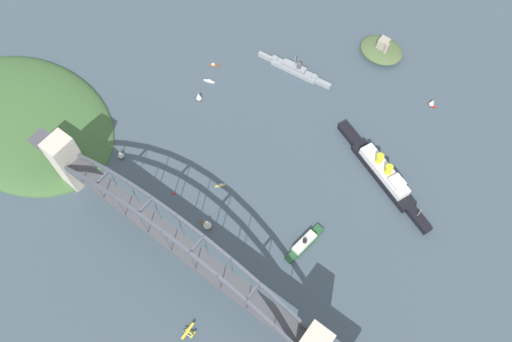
{
  "coord_description": "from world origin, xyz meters",
  "views": [
    {
      "loc": [
        103.09,
        -55.7,
        325.85
      ],
      "look_at": [
        0.0,
        79.58,
        8.0
      ],
      "focal_mm": 35.32,
      "sensor_mm": 36.0,
      "label": 1
    }
  ],
  "objects_px": {
    "harbor_arch_bridge": "(178,245)",
    "ocean_liner": "(383,173)",
    "small_boat_2": "(199,96)",
    "fort_island_mid_harbor": "(381,50)",
    "small_boat_1": "(120,154)",
    "small_boat_5": "(209,81)",
    "channel_marker_buoy": "(174,193)",
    "naval_cruiser": "(295,69)",
    "small_boat_6": "(220,185)",
    "small_boat_0": "(214,65)",
    "small_boat_4": "(432,103)",
    "small_boat_3": "(207,223)",
    "harbor_ferry_steamer": "(304,243)",
    "seaplane_taxiing_near_bridge": "(189,332)"
  },
  "relations": [
    {
      "from": "small_boat_1",
      "to": "small_boat_4",
      "type": "height_order",
      "value": "small_boat_1"
    },
    {
      "from": "small_boat_4",
      "to": "small_boat_6",
      "type": "height_order",
      "value": "small_boat_4"
    },
    {
      "from": "fort_island_mid_harbor",
      "to": "small_boat_5",
      "type": "xyz_separation_m",
      "value": [
        -95.16,
        -110.07,
        -3.79
      ]
    },
    {
      "from": "fort_island_mid_harbor",
      "to": "channel_marker_buoy",
      "type": "height_order",
      "value": "fort_island_mid_harbor"
    },
    {
      "from": "fort_island_mid_harbor",
      "to": "naval_cruiser",
      "type": "bearing_deg",
      "value": -127.67
    },
    {
      "from": "small_boat_1",
      "to": "small_boat_2",
      "type": "bearing_deg",
      "value": 80.85
    },
    {
      "from": "channel_marker_buoy",
      "to": "harbor_arch_bridge",
      "type": "bearing_deg",
      "value": -40.38
    },
    {
      "from": "naval_cruiser",
      "to": "small_boat_4",
      "type": "height_order",
      "value": "naval_cruiser"
    },
    {
      "from": "ocean_liner",
      "to": "channel_marker_buoy",
      "type": "relative_size",
      "value": 35.51
    },
    {
      "from": "harbor_arch_bridge",
      "to": "small_boat_3",
      "type": "bearing_deg",
      "value": 96.53
    },
    {
      "from": "small_boat_1",
      "to": "small_boat_3",
      "type": "distance_m",
      "value": 87.03
    },
    {
      "from": "small_boat_6",
      "to": "channel_marker_buoy",
      "type": "distance_m",
      "value": 33.86
    },
    {
      "from": "small_boat_5",
      "to": "harbor_ferry_steamer",
      "type": "bearing_deg",
      "value": -25.7
    },
    {
      "from": "harbor_arch_bridge",
      "to": "small_boat_2",
      "type": "height_order",
      "value": "harbor_arch_bridge"
    },
    {
      "from": "small_boat_1",
      "to": "channel_marker_buoy",
      "type": "distance_m",
      "value": 51.84
    },
    {
      "from": "ocean_liner",
      "to": "small_boat_3",
      "type": "distance_m",
      "value": 131.62
    },
    {
      "from": "harbor_arch_bridge",
      "to": "small_boat_4",
      "type": "height_order",
      "value": "harbor_arch_bridge"
    },
    {
      "from": "small_boat_6",
      "to": "small_boat_0",
      "type": "bearing_deg",
      "value": 132.04
    },
    {
      "from": "small_boat_1",
      "to": "small_boat_4",
      "type": "xyz_separation_m",
      "value": [
        161.82,
        182.23,
        -0.54
      ]
    },
    {
      "from": "harbor_ferry_steamer",
      "to": "small_boat_2",
      "type": "height_order",
      "value": "small_boat_2"
    },
    {
      "from": "harbor_arch_bridge",
      "to": "small_boat_3",
      "type": "height_order",
      "value": "harbor_arch_bridge"
    },
    {
      "from": "harbor_ferry_steamer",
      "to": "naval_cruiser",
      "type": "bearing_deg",
      "value": 127.77
    },
    {
      "from": "fort_island_mid_harbor",
      "to": "small_boat_5",
      "type": "relative_size",
      "value": 4.0
    },
    {
      "from": "naval_cruiser",
      "to": "harbor_ferry_steamer",
      "type": "xyz_separation_m",
      "value": [
        91.48,
        -118.05,
        -0.73
      ]
    },
    {
      "from": "small_boat_1",
      "to": "small_boat_4",
      "type": "relative_size",
      "value": 1.11
    },
    {
      "from": "ocean_liner",
      "to": "small_boat_0",
      "type": "height_order",
      "value": "ocean_liner"
    },
    {
      "from": "harbor_arch_bridge",
      "to": "ocean_liner",
      "type": "bearing_deg",
      "value": 61.62
    },
    {
      "from": "harbor_ferry_steamer",
      "to": "small_boat_3",
      "type": "bearing_deg",
      "value": -153.95
    },
    {
      "from": "small_boat_1",
      "to": "channel_marker_buoy",
      "type": "xyz_separation_m",
      "value": [
        51.76,
        0.82,
        -2.76
      ]
    },
    {
      "from": "small_boat_4",
      "to": "channel_marker_buoy",
      "type": "height_order",
      "value": "small_boat_4"
    },
    {
      "from": "small_boat_1",
      "to": "small_boat_6",
      "type": "xyz_separation_m",
      "value": [
        74.48,
        25.92,
        -3.18
      ]
    },
    {
      "from": "small_boat_4",
      "to": "small_boat_6",
      "type": "relative_size",
      "value": 1.13
    },
    {
      "from": "seaplane_taxiing_near_bridge",
      "to": "small_boat_0",
      "type": "height_order",
      "value": "seaplane_taxiing_near_bridge"
    },
    {
      "from": "fort_island_mid_harbor",
      "to": "small_boat_0",
      "type": "bearing_deg",
      "value": -137.28
    },
    {
      "from": "naval_cruiser",
      "to": "small_boat_2",
      "type": "xyz_separation_m",
      "value": [
        -44.41,
        -68.59,
        0.89
      ]
    },
    {
      "from": "naval_cruiser",
      "to": "small_boat_5",
      "type": "bearing_deg",
      "value": -134.24
    },
    {
      "from": "small_boat_0",
      "to": "small_boat_3",
      "type": "relative_size",
      "value": 0.77
    },
    {
      "from": "small_boat_0",
      "to": "small_boat_3",
      "type": "bearing_deg",
      "value": -52.25
    },
    {
      "from": "small_boat_0",
      "to": "small_boat_2",
      "type": "distance_m",
      "value": 35.66
    },
    {
      "from": "channel_marker_buoy",
      "to": "naval_cruiser",
      "type": "bearing_deg",
      "value": 88.08
    },
    {
      "from": "naval_cruiser",
      "to": "small_boat_2",
      "type": "relative_size",
      "value": 7.67
    },
    {
      "from": "small_boat_1",
      "to": "small_boat_5",
      "type": "distance_m",
      "value": 94.04
    },
    {
      "from": "small_boat_5",
      "to": "naval_cruiser",
      "type": "bearing_deg",
      "value": 45.76
    },
    {
      "from": "small_boat_2",
      "to": "small_boat_3",
      "type": "distance_m",
      "value": 109.02
    },
    {
      "from": "small_boat_2",
      "to": "fort_island_mid_harbor",
      "type": "bearing_deg",
      "value": 54.8
    },
    {
      "from": "ocean_liner",
      "to": "harbor_ferry_steamer",
      "type": "height_order",
      "value": "ocean_liner"
    },
    {
      "from": "small_boat_0",
      "to": "small_boat_4",
      "type": "xyz_separation_m",
      "value": [
        162.05,
        73.47,
        2.6
      ]
    },
    {
      "from": "small_boat_2",
      "to": "naval_cruiser",
      "type": "bearing_deg",
      "value": 57.08
    },
    {
      "from": "small_boat_0",
      "to": "small_boat_2",
      "type": "xyz_separation_m",
      "value": [
        12.39,
        -33.27,
        3.35
      ]
    },
    {
      "from": "ocean_liner",
      "to": "naval_cruiser",
      "type": "relative_size",
      "value": 1.46
    }
  ]
}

